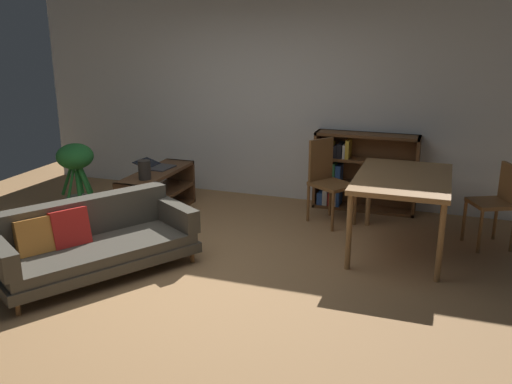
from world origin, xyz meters
The scene contains 11 objects.
ground_plane centered at (0.00, 0.00, 0.00)m, with size 8.16×8.16×0.00m, color #A87A4C.
back_wall_panel centered at (0.00, 2.70, 1.35)m, with size 6.80×0.10×2.70m, color silver.
fabric_couch centered at (-0.83, -0.23, 0.31)m, with size 1.64×1.97×0.67m.
media_console centered at (-1.05, 1.44, 0.28)m, with size 0.40×1.29×0.56m.
open_laptop centered at (-1.14, 1.60, 0.58)m, with size 0.47×0.36×0.08m.
desk_speaker centered at (-0.99, 1.07, 0.67)m, with size 0.14×0.14×0.22m.
potted_floor_plant centered at (-2.05, 1.21, 0.56)m, with size 0.51×0.45×0.88m.
dining_table centered at (1.87, 1.28, 0.73)m, with size 0.93×1.39×0.80m.
dining_chair_near centered at (2.81, 1.73, 0.51)m, with size 0.52×0.52×0.89m.
dining_chair_far centered at (0.97, 1.91, 0.54)m, with size 0.60×0.59×0.99m.
bookshelf centered at (1.22, 2.52, 0.49)m, with size 1.28×0.29×0.98m.
Camera 1 is at (2.24, -4.30, 2.27)m, focal length 38.78 mm.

